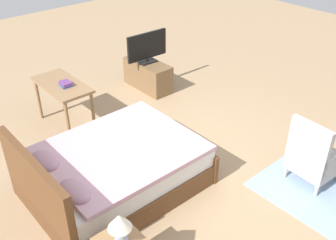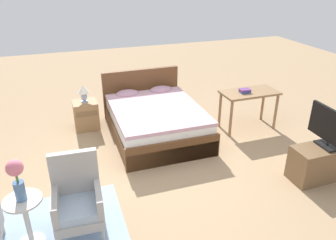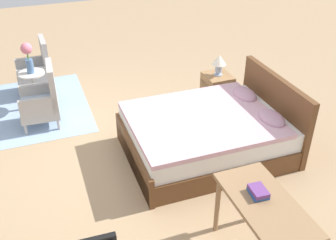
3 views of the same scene
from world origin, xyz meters
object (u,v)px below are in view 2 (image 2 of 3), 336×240
object	(u,v)px
bed	(155,119)
book_stack	(245,91)
armchair_by_window_right	(78,200)
side_table	(26,216)
nightstand	(86,115)
tv_stand	(323,162)
table_lamp	(83,91)
vanity_desk	(249,97)
flower_vase	(16,176)
tv_flatscreen	(331,128)

from	to	relation	value
bed	book_stack	xyz separation A→B (m)	(1.62, -0.32, 0.46)
armchair_by_window_right	book_stack	xyz separation A→B (m)	(3.13, 1.65, 0.38)
side_table	nightstand	size ratio (longest dim) A/B	1.14
side_table	book_stack	bearing A→B (deg)	25.30
armchair_by_window_right	nightstand	world-z (taller)	armchair_by_window_right
side_table	tv_stand	bearing A→B (deg)	-0.28
side_table	nightstand	bearing A→B (deg)	71.37
book_stack	table_lamp	bearing A→B (deg)	160.27
vanity_desk	tv_stand	bearing A→B (deg)	-84.54
tv_stand	vanity_desk	xyz separation A→B (m)	(-0.17, 1.77, 0.37)
flower_vase	tv_flatscreen	world-z (taller)	flower_vase
side_table	vanity_desk	bearing A→B (deg)	24.77
bed	book_stack	world-z (taller)	bed
side_table	tv_stand	xyz separation A→B (m)	(3.96, -0.02, -0.13)
table_lamp	tv_flatscreen	world-z (taller)	tv_flatscreen
table_lamp	tv_flatscreen	bearing A→B (deg)	-42.06
side_table	vanity_desk	xyz separation A→B (m)	(3.79, 1.75, 0.24)
armchair_by_window_right	tv_stand	xyz separation A→B (m)	(3.41, -0.10, -0.13)
table_lamp	armchair_by_window_right	bearing A→B (deg)	-98.02
vanity_desk	book_stack	world-z (taller)	book_stack
side_table	tv_flatscreen	xyz separation A→B (m)	(3.96, -0.02, 0.41)
flower_vase	table_lamp	size ratio (longest dim) A/B	1.45
nightstand	tv_flatscreen	xyz separation A→B (m)	(3.04, -2.74, 0.53)
nightstand	side_table	bearing A→B (deg)	-108.63
flower_vase	book_stack	xyz separation A→B (m)	(3.67, 1.74, -0.14)
bed	vanity_desk	distance (m)	1.79
flower_vase	vanity_desk	world-z (taller)	flower_vase
bed	vanity_desk	size ratio (longest dim) A/B	1.98
bed	side_table	size ratio (longest dim) A/B	3.40
side_table	flower_vase	world-z (taller)	flower_vase
bed	side_table	xyz separation A→B (m)	(-2.06, -2.06, 0.08)
vanity_desk	nightstand	bearing A→B (deg)	161.21
bed	flower_vase	xyz separation A→B (m)	(-2.06, -2.06, 0.60)
bed	armchair_by_window_right	size ratio (longest dim) A/B	2.24
tv_flatscreen	book_stack	world-z (taller)	tv_flatscreen
flower_vase	table_lamp	distance (m)	2.88
side_table	table_lamp	distance (m)	2.90
bed	armchair_by_window_right	xyz separation A→B (m)	(-1.51, -1.97, 0.08)
table_lamp	tv_stand	size ratio (longest dim) A/B	0.34
nightstand	bed	bearing A→B (deg)	-30.32
vanity_desk	bed	bearing A→B (deg)	169.86
bed	nightstand	xyz separation A→B (m)	(-1.14, 0.67, -0.03)
flower_vase	book_stack	world-z (taller)	flower_vase
side_table	table_lamp	bearing A→B (deg)	71.37
side_table	vanity_desk	world-z (taller)	vanity_desk
side_table	vanity_desk	size ratio (longest dim) A/B	0.58
tv_stand	book_stack	size ratio (longest dim) A/B	4.91
bed	table_lamp	size ratio (longest dim) A/B	6.24
armchair_by_window_right	side_table	xyz separation A→B (m)	(-0.55, -0.08, -0.00)
nightstand	vanity_desk	distance (m)	3.05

